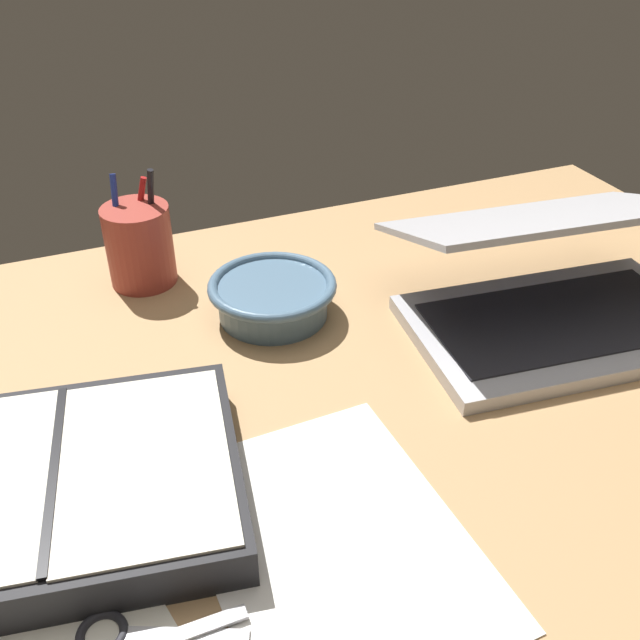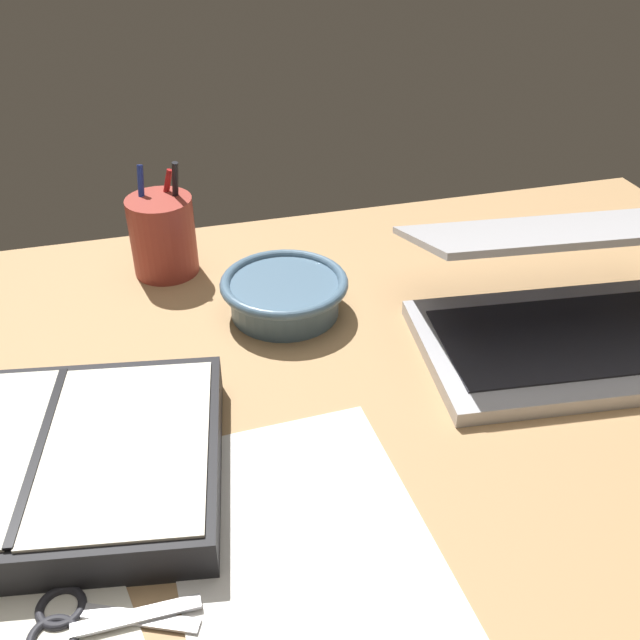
% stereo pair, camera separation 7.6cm
% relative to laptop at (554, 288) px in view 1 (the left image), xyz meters
% --- Properties ---
extents(desk_top, '(1.40, 1.00, 0.02)m').
position_rel_laptop_xyz_m(desk_top, '(-0.34, -0.09, -0.06)').
color(desk_top, tan).
rests_on(desk_top, ground).
extents(laptop, '(0.38, 0.32, 0.16)m').
position_rel_laptop_xyz_m(laptop, '(0.00, 0.00, 0.00)').
color(laptop, '#B7B7BC').
rests_on(laptop, desk_top).
extents(bowl, '(0.16, 0.16, 0.05)m').
position_rel_laptop_xyz_m(bowl, '(-0.31, 0.14, -0.02)').
color(bowl, slate).
rests_on(bowl, desk_top).
extents(pen_cup, '(0.09, 0.09, 0.16)m').
position_rel_laptop_xyz_m(pen_cup, '(-0.44, 0.29, 0.01)').
color(pen_cup, '#9E382D').
rests_on(pen_cup, desk_top).
extents(planner, '(0.35, 0.29, 0.05)m').
position_rel_laptop_xyz_m(planner, '(-0.58, -0.08, -0.03)').
color(planner, black).
rests_on(planner, desk_top).
extents(paper_sheet_front, '(0.23, 0.30, 0.00)m').
position_rel_laptop_xyz_m(paper_sheet_front, '(-0.37, -0.21, -0.05)').
color(paper_sheet_front, white).
rests_on(paper_sheet_front, desk_top).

